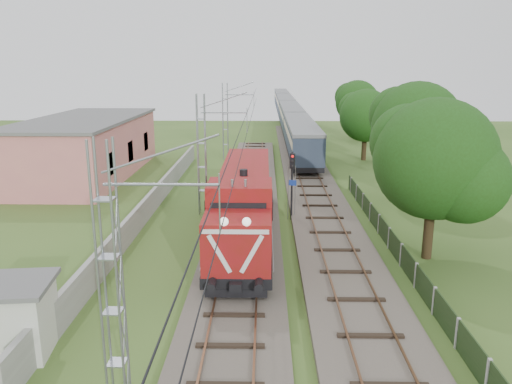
{
  "coord_description": "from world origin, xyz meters",
  "views": [
    {
      "loc": [
        1.17,
        -20.43,
        9.79
      ],
      "look_at": [
        0.63,
        9.29,
        2.2
      ],
      "focal_mm": 35.0,
      "sensor_mm": 36.0,
      "label": 1
    }
  ],
  "objects_px": {
    "locomotive": "(244,201)",
    "relay_hut": "(16,317)",
    "coach_rake": "(288,110)",
    "signal_post": "(292,174)"
  },
  "relations": [
    {
      "from": "signal_post",
      "to": "locomotive",
      "type": "bearing_deg",
      "value": -128.39
    },
    {
      "from": "locomotive",
      "to": "signal_post",
      "type": "distance_m",
      "value": 4.76
    },
    {
      "from": "locomotive",
      "to": "relay_hut",
      "type": "xyz_separation_m",
      "value": [
        -7.4,
        -11.88,
        -0.92
      ]
    },
    {
      "from": "coach_rake",
      "to": "locomotive",
      "type": "bearing_deg",
      "value": -94.89
    },
    {
      "from": "signal_post",
      "to": "relay_hut",
      "type": "relative_size",
      "value": 1.58
    },
    {
      "from": "locomotive",
      "to": "relay_hut",
      "type": "distance_m",
      "value": 14.03
    },
    {
      "from": "locomotive",
      "to": "signal_post",
      "type": "bearing_deg",
      "value": 51.61
    },
    {
      "from": "coach_rake",
      "to": "signal_post",
      "type": "height_order",
      "value": "signal_post"
    },
    {
      "from": "coach_rake",
      "to": "relay_hut",
      "type": "xyz_separation_m",
      "value": [
        -12.4,
        -70.29,
        -1.1
      ]
    },
    {
      "from": "coach_rake",
      "to": "relay_hut",
      "type": "bearing_deg",
      "value": -100.0
    }
  ]
}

